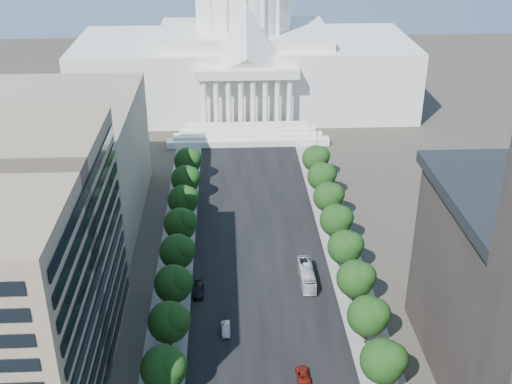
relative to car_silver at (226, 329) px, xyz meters
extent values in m
cube|color=black|center=(7.88, 37.69, -0.75)|extent=(30.00, 260.00, 0.01)
cube|color=gray|center=(-11.12, 37.69, -0.75)|extent=(8.00, 260.00, 0.02)
cube|color=gray|center=(26.88, 37.69, -0.75)|extent=(8.00, 260.00, 0.02)
cube|color=white|center=(7.88, 132.69, 11.75)|extent=(120.00, 50.00, 25.00)
cube|color=white|center=(7.88, 132.69, 26.25)|extent=(60.00, 40.00, 4.00)
cube|color=white|center=(7.88, 105.69, 19.75)|extent=(34.00, 8.00, 3.00)
cylinder|color=white|center=(7.88, 132.69, 36.25)|extent=(32.00, 32.00, 16.00)
cube|color=gray|center=(-40.12, 47.69, 14.25)|extent=(38.00, 52.00, 30.00)
sphere|color=black|center=(-10.12, -16.31, 5.42)|extent=(7.60, 7.60, 7.60)
sphere|color=black|center=(-8.79, -17.07, 6.56)|extent=(5.32, 5.32, 5.32)
cylinder|color=#33261C|center=(-10.12, -4.31, 0.72)|extent=(0.56, 0.56, 2.94)
sphere|color=black|center=(-10.12, -4.31, 5.42)|extent=(7.60, 7.60, 7.60)
sphere|color=black|center=(-8.79, -5.07, 6.56)|extent=(5.32, 5.32, 5.32)
cylinder|color=#33261C|center=(-10.12, 7.69, 0.72)|extent=(0.56, 0.56, 2.94)
sphere|color=black|center=(-10.12, 7.69, 5.42)|extent=(7.60, 7.60, 7.60)
sphere|color=black|center=(-8.79, 6.93, 6.56)|extent=(5.32, 5.32, 5.32)
cylinder|color=#33261C|center=(-10.12, 19.69, 0.72)|extent=(0.56, 0.56, 2.94)
sphere|color=black|center=(-10.12, 19.69, 5.42)|extent=(7.60, 7.60, 7.60)
sphere|color=black|center=(-8.79, 18.93, 6.56)|extent=(5.32, 5.32, 5.32)
cylinder|color=#33261C|center=(-10.12, 31.69, 0.72)|extent=(0.56, 0.56, 2.94)
sphere|color=black|center=(-10.12, 31.69, 5.42)|extent=(7.60, 7.60, 7.60)
sphere|color=black|center=(-8.79, 30.93, 6.56)|extent=(5.32, 5.32, 5.32)
cylinder|color=#33261C|center=(-10.12, 43.69, 0.72)|extent=(0.56, 0.56, 2.94)
sphere|color=black|center=(-10.12, 43.69, 5.42)|extent=(7.60, 7.60, 7.60)
sphere|color=black|center=(-8.79, 42.93, 6.56)|extent=(5.32, 5.32, 5.32)
cylinder|color=#33261C|center=(-10.12, 55.69, 0.72)|extent=(0.56, 0.56, 2.94)
sphere|color=black|center=(-10.12, 55.69, 5.42)|extent=(7.60, 7.60, 7.60)
sphere|color=black|center=(-8.79, 54.93, 6.56)|extent=(5.32, 5.32, 5.32)
cylinder|color=#33261C|center=(-10.12, 67.69, 0.72)|extent=(0.56, 0.56, 2.94)
sphere|color=black|center=(-10.12, 67.69, 5.42)|extent=(7.60, 7.60, 7.60)
sphere|color=black|center=(-8.79, 66.93, 6.56)|extent=(5.32, 5.32, 5.32)
cylinder|color=#33261C|center=(25.88, -16.31, 0.72)|extent=(0.56, 0.56, 2.94)
sphere|color=black|center=(25.88, -16.31, 5.42)|extent=(7.60, 7.60, 7.60)
sphere|color=black|center=(27.21, -17.07, 6.56)|extent=(5.32, 5.32, 5.32)
cylinder|color=#33261C|center=(25.88, -4.31, 0.72)|extent=(0.56, 0.56, 2.94)
sphere|color=black|center=(25.88, -4.31, 5.42)|extent=(7.60, 7.60, 7.60)
sphere|color=black|center=(27.21, -5.07, 6.56)|extent=(5.32, 5.32, 5.32)
cylinder|color=#33261C|center=(25.88, 7.69, 0.72)|extent=(0.56, 0.56, 2.94)
sphere|color=black|center=(25.88, 7.69, 5.42)|extent=(7.60, 7.60, 7.60)
sphere|color=black|center=(27.21, 6.93, 6.56)|extent=(5.32, 5.32, 5.32)
cylinder|color=#33261C|center=(25.88, 19.69, 0.72)|extent=(0.56, 0.56, 2.94)
sphere|color=black|center=(25.88, 19.69, 5.42)|extent=(7.60, 7.60, 7.60)
sphere|color=black|center=(27.21, 18.93, 6.56)|extent=(5.32, 5.32, 5.32)
cylinder|color=#33261C|center=(25.88, 31.69, 0.72)|extent=(0.56, 0.56, 2.94)
sphere|color=black|center=(25.88, 31.69, 5.42)|extent=(7.60, 7.60, 7.60)
sphere|color=black|center=(27.21, 30.93, 6.56)|extent=(5.32, 5.32, 5.32)
cylinder|color=#33261C|center=(25.88, 43.69, 0.72)|extent=(0.56, 0.56, 2.94)
sphere|color=black|center=(25.88, 43.69, 5.42)|extent=(7.60, 7.60, 7.60)
sphere|color=black|center=(27.21, 42.93, 6.56)|extent=(5.32, 5.32, 5.32)
cylinder|color=#33261C|center=(25.88, 55.69, 0.72)|extent=(0.56, 0.56, 2.94)
sphere|color=black|center=(25.88, 55.69, 5.42)|extent=(7.60, 7.60, 7.60)
sphere|color=black|center=(27.21, 54.93, 6.56)|extent=(5.32, 5.32, 5.32)
cylinder|color=#33261C|center=(25.88, 67.69, 0.72)|extent=(0.56, 0.56, 2.94)
sphere|color=black|center=(25.88, 67.69, 5.42)|extent=(7.60, 7.60, 7.60)
sphere|color=black|center=(27.21, 66.93, 6.56)|extent=(5.32, 5.32, 5.32)
cylinder|color=gray|center=(28.38, -17.31, 3.75)|extent=(0.18, 0.18, 9.00)
cylinder|color=gray|center=(27.18, -17.31, 8.05)|extent=(2.40, 0.14, 0.14)
sphere|color=gray|center=(26.08, -17.31, 7.95)|extent=(0.44, 0.44, 0.44)
cylinder|color=gray|center=(28.38, 7.69, 3.75)|extent=(0.18, 0.18, 9.00)
cylinder|color=gray|center=(27.18, 7.69, 8.05)|extent=(2.40, 0.14, 0.14)
sphere|color=gray|center=(26.08, 7.69, 7.95)|extent=(0.44, 0.44, 0.44)
cylinder|color=gray|center=(28.38, 32.69, 3.75)|extent=(0.18, 0.18, 9.00)
cylinder|color=gray|center=(27.18, 32.69, 8.05)|extent=(2.40, 0.14, 0.14)
sphere|color=gray|center=(26.08, 32.69, 7.95)|extent=(0.44, 0.44, 0.44)
cylinder|color=gray|center=(28.38, 57.69, 3.75)|extent=(0.18, 0.18, 9.00)
cylinder|color=gray|center=(27.18, 57.69, 8.05)|extent=(2.40, 0.14, 0.14)
sphere|color=gray|center=(26.08, 57.69, 7.95)|extent=(0.44, 0.44, 0.44)
cylinder|color=gray|center=(28.38, 82.69, 3.75)|extent=(0.18, 0.18, 9.00)
cylinder|color=gray|center=(27.18, 82.69, 8.05)|extent=(2.40, 0.14, 0.14)
sphere|color=gray|center=(26.08, 82.69, 7.95)|extent=(0.44, 0.44, 0.44)
imported|color=#9A9DA1|center=(0.00, 0.00, 0.00)|extent=(1.77, 4.62, 1.50)
imported|color=maroon|center=(13.20, -12.84, -0.09)|extent=(2.35, 4.80, 1.31)
imported|color=black|center=(-5.62, 12.74, 0.06)|extent=(2.29, 5.61, 1.63)
imported|color=silver|center=(17.35, 16.14, 0.90)|extent=(2.80, 11.85, 3.30)
camera|label=1|loc=(0.96, -97.46, 77.46)|focal=45.00mm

